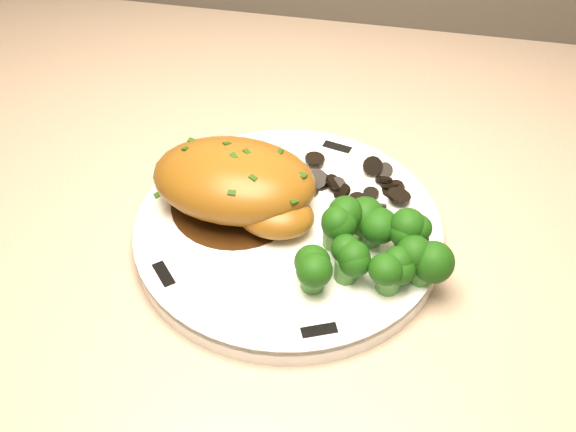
# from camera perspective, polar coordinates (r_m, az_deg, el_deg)

# --- Properties ---
(plate) EXTENTS (0.26, 0.26, 0.02)m
(plate) POSITION_cam_1_polar(r_m,az_deg,el_deg) (0.59, 0.00, -1.27)
(plate) COLOR white
(plate) RESTS_ON counter
(rim_accent_0) EXTENTS (0.01, 0.03, 0.00)m
(rim_accent_0) POSITION_cam_1_polar(r_m,az_deg,el_deg) (0.59, 10.61, -1.46)
(rim_accent_0) COLOR black
(rim_accent_0) RESTS_ON plate
(rim_accent_1) EXTENTS (0.03, 0.01, 0.00)m
(rim_accent_1) POSITION_cam_1_polar(r_m,az_deg,el_deg) (0.66, 3.90, 5.44)
(rim_accent_1) COLOR black
(rim_accent_1) RESTS_ON plate
(rim_accent_2) EXTENTS (0.02, 0.03, 0.00)m
(rim_accent_2) POSITION_cam_1_polar(r_m,az_deg,el_deg) (0.64, -7.18, 3.96)
(rim_accent_2) COLOR black
(rim_accent_2) RESTS_ON plate
(rim_accent_3) EXTENTS (0.02, 0.03, 0.00)m
(rim_accent_3) POSITION_cam_1_polar(r_m,az_deg,el_deg) (0.56, -9.79, -4.56)
(rim_accent_3) COLOR black
(rim_accent_3) RESTS_ON plate
(rim_accent_4) EXTENTS (0.03, 0.02, 0.00)m
(rim_accent_4) POSITION_cam_1_polar(r_m,az_deg,el_deg) (0.52, 2.47, -9.04)
(rim_accent_4) COLOR black
(rim_accent_4) RESTS_ON plate
(gravy_pool) EXTENTS (0.11, 0.11, 0.00)m
(gravy_pool) POSITION_cam_1_polar(r_m,az_deg,el_deg) (0.60, -4.14, 1.00)
(gravy_pool) COLOR #311A09
(gravy_pool) RESTS_ON plate
(chicken_breast) EXTENTS (0.14, 0.10, 0.05)m
(chicken_breast) POSITION_cam_1_polar(r_m,az_deg,el_deg) (0.58, -3.90, 2.55)
(chicken_breast) COLOR #955C19
(chicken_breast) RESTS_ON plate
(mushroom_pile) EXTENTS (0.08, 0.06, 0.02)m
(mushroom_pile) POSITION_cam_1_polar(r_m,az_deg,el_deg) (0.62, 5.18, 2.30)
(mushroom_pile) COLOR black
(mushroom_pile) RESTS_ON plate
(broccoli_florets) EXTENTS (0.10, 0.08, 0.04)m
(broccoli_florets) POSITION_cam_1_polar(r_m,az_deg,el_deg) (0.54, 6.45, -2.46)
(broccoli_florets) COLOR #4F913D
(broccoli_florets) RESTS_ON plate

